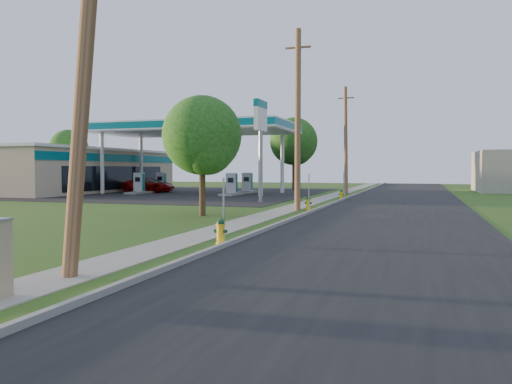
{
  "coord_description": "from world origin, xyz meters",
  "views": [
    {
      "loc": [
        5.83,
        -9.52,
        2.26
      ],
      "look_at": [
        0.0,
        8.0,
        1.4
      ],
      "focal_mm": 35.0,
      "sensor_mm": 36.0,
      "label": 1
    }
  ],
  "objects_px": {
    "price_pylon": "(261,122)",
    "tree_lot": "(294,143)",
    "hydrant_far": "(341,194)",
    "tree_back": "(69,150)",
    "utility_pole_near": "(86,42)",
    "utility_pole_far": "(346,140)",
    "fuel_pump_sw": "(161,184)",
    "car_red": "(149,185)",
    "fuel_pump_se": "(247,185)",
    "hydrant_near": "(221,232)",
    "fuel_pump_ne": "(232,187)",
    "hydrant_mid": "(308,203)",
    "utility_pole_mid": "(298,119)",
    "fuel_pump_nw": "(139,186)",
    "tree_verge": "(203,138)"
  },
  "relations": [
    {
      "from": "utility_pole_far",
      "to": "price_pylon",
      "type": "bearing_deg",
      "value": -107.33
    },
    {
      "from": "utility_pole_far",
      "to": "hydrant_far",
      "type": "xyz_separation_m",
      "value": [
        0.8,
        -7.53,
        -4.44
      ]
    },
    {
      "from": "utility_pole_near",
      "to": "fuel_pump_nw",
      "type": "bearing_deg",
      "value": 120.0
    },
    {
      "from": "price_pylon",
      "to": "car_red",
      "type": "bearing_deg",
      "value": 145.39
    },
    {
      "from": "utility_pole_near",
      "to": "hydrant_near",
      "type": "relative_size",
      "value": 11.66
    },
    {
      "from": "fuel_pump_ne",
      "to": "price_pylon",
      "type": "relative_size",
      "value": 0.47
    },
    {
      "from": "fuel_pump_nw",
      "to": "hydrant_near",
      "type": "height_order",
      "value": "fuel_pump_nw"
    },
    {
      "from": "utility_pole_far",
      "to": "tree_verge",
      "type": "height_order",
      "value": "utility_pole_far"
    },
    {
      "from": "fuel_pump_ne",
      "to": "car_red",
      "type": "xyz_separation_m",
      "value": [
        -9.52,
        2.52,
        -0.03
      ]
    },
    {
      "from": "utility_pole_mid",
      "to": "car_red",
      "type": "height_order",
      "value": "utility_pole_mid"
    },
    {
      "from": "fuel_pump_sw",
      "to": "car_red",
      "type": "bearing_deg",
      "value": -109.31
    },
    {
      "from": "tree_lot",
      "to": "hydrant_near",
      "type": "distance_m",
      "value": 39.78
    },
    {
      "from": "tree_lot",
      "to": "price_pylon",
      "type": "bearing_deg",
      "value": -82.32
    },
    {
      "from": "car_red",
      "to": "fuel_pump_se",
      "type": "bearing_deg",
      "value": -84.38
    },
    {
      "from": "utility_pole_mid",
      "to": "hydrant_near",
      "type": "relative_size",
      "value": 12.05
    },
    {
      "from": "fuel_pump_sw",
      "to": "car_red",
      "type": "xyz_separation_m",
      "value": [
        -0.52,
        -1.48,
        -0.03
      ]
    },
    {
      "from": "utility_pole_far",
      "to": "hydrant_mid",
      "type": "bearing_deg",
      "value": -88.13
    },
    {
      "from": "fuel_pump_nw",
      "to": "fuel_pump_sw",
      "type": "relative_size",
      "value": 1.0
    },
    {
      "from": "fuel_pump_sw",
      "to": "car_red",
      "type": "distance_m",
      "value": 1.57
    },
    {
      "from": "utility_pole_mid",
      "to": "tree_lot",
      "type": "xyz_separation_m",
      "value": [
        -6.65,
        25.92,
        0.07
      ]
    },
    {
      "from": "price_pylon",
      "to": "hydrant_far",
      "type": "xyz_separation_m",
      "value": [
        4.7,
        4.97,
        -5.07
      ]
    },
    {
      "from": "fuel_pump_sw",
      "to": "hydrant_near",
      "type": "xyz_separation_m",
      "value": [
        18.69,
        -29.88,
        -0.32
      ]
    },
    {
      "from": "fuel_pump_ne",
      "to": "price_pylon",
      "type": "height_order",
      "value": "price_pylon"
    },
    {
      "from": "fuel_pump_sw",
      "to": "tree_back",
      "type": "height_order",
      "value": "tree_back"
    },
    {
      "from": "fuel_pump_sw",
      "to": "utility_pole_near",
      "type": "bearing_deg",
      "value": -62.91
    },
    {
      "from": "tree_verge",
      "to": "tree_back",
      "type": "relative_size",
      "value": 0.83
    },
    {
      "from": "fuel_pump_ne",
      "to": "fuel_pump_nw",
      "type": "bearing_deg",
      "value": 180.0
    },
    {
      "from": "utility_pole_near",
      "to": "fuel_pump_se",
      "type": "bearing_deg",
      "value": 104.27
    },
    {
      "from": "fuel_pump_sw",
      "to": "hydrant_far",
      "type": "relative_size",
      "value": 4.37
    },
    {
      "from": "fuel_pump_ne",
      "to": "hydrant_mid",
      "type": "bearing_deg",
      "value": -53.68
    },
    {
      "from": "tree_back",
      "to": "hydrant_far",
      "type": "distance_m",
      "value": 37.16
    },
    {
      "from": "utility_pole_far",
      "to": "fuel_pump_nw",
      "type": "xyz_separation_m",
      "value": [
        -17.9,
        -5.0,
        -4.08
      ]
    },
    {
      "from": "car_red",
      "to": "tree_lot",
      "type": "bearing_deg",
      "value": -51.76
    },
    {
      "from": "utility_pole_near",
      "to": "hydrant_far",
      "type": "height_order",
      "value": "utility_pole_near"
    },
    {
      "from": "fuel_pump_sw",
      "to": "price_pylon",
      "type": "bearing_deg",
      "value": -39.4
    },
    {
      "from": "fuel_pump_ne",
      "to": "fuel_pump_sw",
      "type": "distance_m",
      "value": 9.85
    },
    {
      "from": "utility_pole_far",
      "to": "hydrant_far",
      "type": "bearing_deg",
      "value": -83.97
    },
    {
      "from": "fuel_pump_nw",
      "to": "hydrant_far",
      "type": "xyz_separation_m",
      "value": [
        18.7,
        -2.53,
        -0.36
      ]
    },
    {
      "from": "hydrant_far",
      "to": "hydrant_mid",
      "type": "bearing_deg",
      "value": -91.17
    },
    {
      "from": "utility_pole_near",
      "to": "hydrant_mid",
      "type": "height_order",
      "value": "utility_pole_near"
    },
    {
      "from": "fuel_pump_ne",
      "to": "fuel_pump_se",
      "type": "distance_m",
      "value": 4.0
    },
    {
      "from": "utility_pole_near",
      "to": "tree_lot",
      "type": "bearing_deg",
      "value": 98.62
    },
    {
      "from": "utility_pole_mid",
      "to": "fuel_pump_ne",
      "type": "bearing_deg",
      "value": 124.4
    },
    {
      "from": "hydrant_far",
      "to": "tree_back",
      "type": "bearing_deg",
      "value": 159.61
    },
    {
      "from": "utility_pole_near",
      "to": "tree_lot",
      "type": "relative_size",
      "value": 1.22
    },
    {
      "from": "hydrant_mid",
      "to": "car_red",
      "type": "bearing_deg",
      "value": 140.94
    },
    {
      "from": "price_pylon",
      "to": "tree_lot",
      "type": "distance_m",
      "value": 20.6
    },
    {
      "from": "utility_pole_near",
      "to": "fuel_pump_ne",
      "type": "xyz_separation_m",
      "value": [
        -8.9,
        31.0,
        -4.08
      ]
    },
    {
      "from": "price_pylon",
      "to": "tree_lot",
      "type": "relative_size",
      "value": 0.88
    },
    {
      "from": "utility_pole_near",
      "to": "fuel_pump_sw",
      "type": "bearing_deg",
      "value": 117.09
    }
  ]
}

